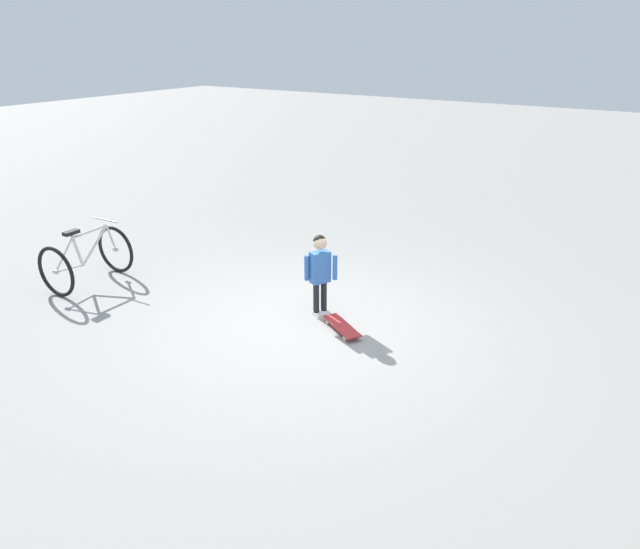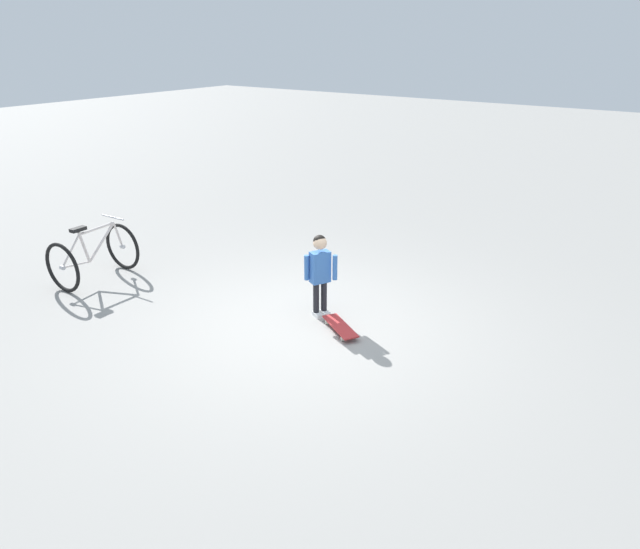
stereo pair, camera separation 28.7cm
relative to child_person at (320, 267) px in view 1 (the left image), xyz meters
The scene contains 4 objects.
ground_plane 0.76m from the child_person, ahead, with size 50.00×50.00×0.00m, color gray.
child_person is the anchor object (origin of this frame).
skateboard 0.79m from the child_person, 63.31° to the left, with size 0.51×0.66×0.07m.
bicycle_near 3.44m from the child_person, 74.34° to the right, with size 1.10×0.75×0.85m.
Camera 1 is at (5.31, 3.63, 3.34)m, focal length 33.19 mm.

